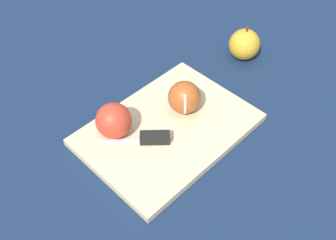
# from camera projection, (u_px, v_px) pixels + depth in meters

# --- Properties ---
(ground_plane) EXTENTS (4.00, 4.00, 0.00)m
(ground_plane) POSITION_uv_depth(u_px,v_px,m) (168.00, 132.00, 0.80)
(ground_plane) COLOR #14233D
(cutting_board) EXTENTS (0.38, 0.30, 0.02)m
(cutting_board) POSITION_uv_depth(u_px,v_px,m) (168.00, 129.00, 0.79)
(cutting_board) COLOR #D1B789
(cutting_board) RESTS_ON ground_plane
(apple_half_left) EXTENTS (0.07, 0.07, 0.07)m
(apple_half_left) POSITION_uv_depth(u_px,v_px,m) (185.00, 98.00, 0.79)
(apple_half_left) COLOR #AD4C1E
(apple_half_left) RESTS_ON cutting_board
(apple_half_right) EXTENTS (0.07, 0.07, 0.07)m
(apple_half_right) POSITION_uv_depth(u_px,v_px,m) (114.00, 121.00, 0.75)
(apple_half_right) COLOR red
(apple_half_right) RESTS_ON cutting_board
(knife) EXTENTS (0.09, 0.12, 0.02)m
(knife) POSITION_uv_depth(u_px,v_px,m) (153.00, 139.00, 0.75)
(knife) COLOR silver
(knife) RESTS_ON cutting_board
(apple_whole) EXTENTS (0.07, 0.07, 0.09)m
(apple_whole) POSITION_uv_depth(u_px,v_px,m) (244.00, 44.00, 0.94)
(apple_whole) COLOR gold
(apple_whole) RESTS_ON ground_plane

